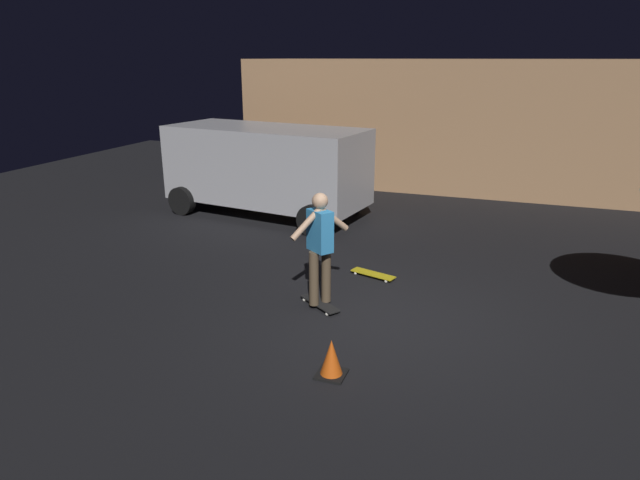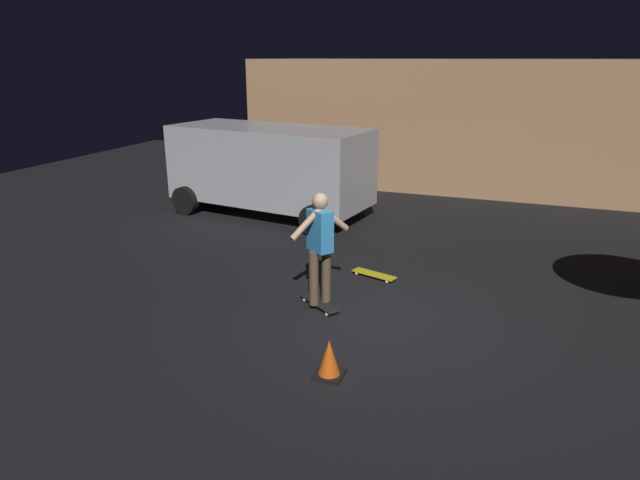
{
  "view_description": "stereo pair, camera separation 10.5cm",
  "coord_description": "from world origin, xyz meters",
  "px_view_note": "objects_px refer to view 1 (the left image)",
  "views": [
    {
      "loc": [
        1.55,
        -7.05,
        3.54
      ],
      "look_at": [
        -0.99,
        0.09,
        1.05
      ],
      "focal_mm": 31.3,
      "sensor_mm": 36.0,
      "label": 1
    },
    {
      "loc": [
        1.64,
        -7.01,
        3.54
      ],
      "look_at": [
        -0.99,
        0.09,
        1.05
      ],
      "focal_mm": 31.3,
      "sensor_mm": 36.0,
      "label": 2
    }
  ],
  "objects_px": {
    "skater": "(320,241)",
    "skateboard_spare": "(373,274)",
    "skateboard_ridden": "(320,304)",
    "traffic_cone": "(331,359)",
    "parked_van": "(266,165)"
  },
  "relations": [
    {
      "from": "skater",
      "to": "skateboard_spare",
      "type": "bearing_deg",
      "value": 72.3
    },
    {
      "from": "skater",
      "to": "skateboard_ridden",
      "type": "bearing_deg",
      "value": 0.0
    },
    {
      "from": "skater",
      "to": "parked_van",
      "type": "bearing_deg",
      "value": 122.97
    },
    {
      "from": "skateboard_ridden",
      "to": "skateboard_spare",
      "type": "relative_size",
      "value": 0.93
    },
    {
      "from": "parked_van",
      "to": "skater",
      "type": "xyz_separation_m",
      "value": [
        2.91,
        -4.49,
        -0.12
      ]
    },
    {
      "from": "parked_van",
      "to": "skateboard_ridden",
      "type": "xyz_separation_m",
      "value": [
        2.91,
        -4.49,
        -1.11
      ]
    },
    {
      "from": "parked_van",
      "to": "skateboard_spare",
      "type": "height_order",
      "value": "parked_van"
    },
    {
      "from": "skateboard_ridden",
      "to": "parked_van",
      "type": "bearing_deg",
      "value": 122.97
    },
    {
      "from": "skateboard_ridden",
      "to": "traffic_cone",
      "type": "distance_m",
      "value": 1.89
    },
    {
      "from": "skateboard_spare",
      "to": "traffic_cone",
      "type": "bearing_deg",
      "value": -84.53
    },
    {
      "from": "skateboard_ridden",
      "to": "skateboard_spare",
      "type": "xyz_separation_m",
      "value": [
        0.45,
        1.41,
        0.0
      ]
    },
    {
      "from": "skateboard_ridden",
      "to": "skater",
      "type": "relative_size",
      "value": 0.45
    },
    {
      "from": "skateboard_ridden",
      "to": "skater",
      "type": "distance_m",
      "value": 0.98
    },
    {
      "from": "skateboard_ridden",
      "to": "skater",
      "type": "height_order",
      "value": "skater"
    },
    {
      "from": "skater",
      "to": "traffic_cone",
      "type": "relative_size",
      "value": 3.63
    }
  ]
}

